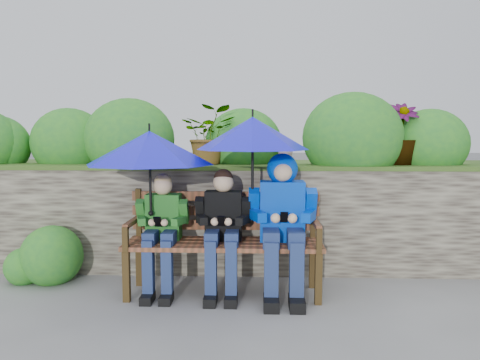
{
  "coord_description": "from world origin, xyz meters",
  "views": [
    {
      "loc": [
        0.15,
        -3.69,
        1.32
      ],
      "look_at": [
        0.0,
        0.1,
        0.95
      ],
      "focal_mm": 35.0,
      "sensor_mm": 36.0,
      "label": 1
    }
  ],
  "objects_px": {
    "park_bench": "(224,235)",
    "boy_left": "(162,226)",
    "boy_middle": "(223,225)",
    "umbrella_right": "(253,133)",
    "boy_right": "(283,213)",
    "umbrella_left": "(150,148)"
  },
  "relations": [
    {
      "from": "park_bench",
      "to": "boy_left",
      "type": "height_order",
      "value": "boy_left"
    },
    {
      "from": "park_bench",
      "to": "boy_left",
      "type": "xyz_separation_m",
      "value": [
        -0.51,
        -0.06,
        0.08
      ]
    },
    {
      "from": "boy_middle",
      "to": "umbrella_right",
      "type": "bearing_deg",
      "value": 2.96
    },
    {
      "from": "boy_right",
      "to": "umbrella_right",
      "type": "bearing_deg",
      "value": 177.18
    },
    {
      "from": "umbrella_left",
      "to": "boy_middle",
      "type": "bearing_deg",
      "value": 2.99
    },
    {
      "from": "park_bench",
      "to": "boy_left",
      "type": "distance_m",
      "value": 0.52
    },
    {
      "from": "park_bench",
      "to": "umbrella_right",
      "type": "xyz_separation_m",
      "value": [
        0.24,
        -0.06,
        0.84
      ]
    },
    {
      "from": "boy_middle",
      "to": "umbrella_left",
      "type": "xyz_separation_m",
      "value": [
        -0.59,
        -0.03,
        0.63
      ]
    },
    {
      "from": "boy_middle",
      "to": "boy_right",
      "type": "height_order",
      "value": "boy_right"
    },
    {
      "from": "umbrella_left",
      "to": "umbrella_right",
      "type": "bearing_deg",
      "value": 2.98
    },
    {
      "from": "boy_middle",
      "to": "umbrella_left",
      "type": "height_order",
      "value": "umbrella_left"
    },
    {
      "from": "boy_left",
      "to": "boy_right",
      "type": "height_order",
      "value": "boy_right"
    },
    {
      "from": "umbrella_left",
      "to": "umbrella_right",
      "type": "height_order",
      "value": "umbrella_right"
    },
    {
      "from": "boy_right",
      "to": "park_bench",
      "type": "bearing_deg",
      "value": 172.08
    },
    {
      "from": "boy_left",
      "to": "boy_middle",
      "type": "distance_m",
      "value": 0.51
    },
    {
      "from": "boy_right",
      "to": "umbrella_left",
      "type": "bearing_deg",
      "value": -178.35
    },
    {
      "from": "park_bench",
      "to": "umbrella_left",
      "type": "relative_size",
      "value": 1.55
    },
    {
      "from": "park_bench",
      "to": "boy_right",
      "type": "xyz_separation_m",
      "value": [
        0.48,
        -0.07,
        0.2
      ]
    },
    {
      "from": "park_bench",
      "to": "umbrella_right",
      "type": "height_order",
      "value": "umbrella_right"
    },
    {
      "from": "park_bench",
      "to": "umbrella_left",
      "type": "distance_m",
      "value": 0.94
    },
    {
      "from": "park_bench",
      "to": "boy_right",
      "type": "bearing_deg",
      "value": -7.92
    },
    {
      "from": "umbrella_left",
      "to": "umbrella_right",
      "type": "distance_m",
      "value": 0.84
    }
  ]
}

